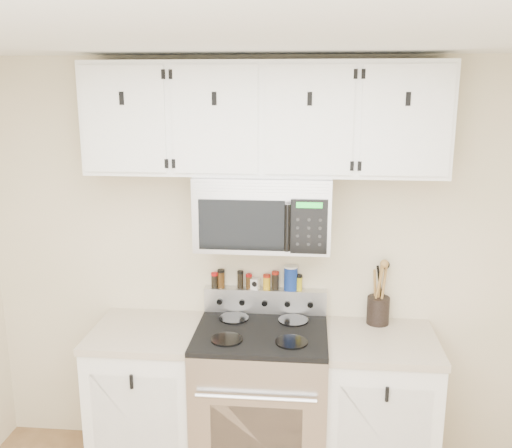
{
  "coord_description": "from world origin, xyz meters",
  "views": [
    {
      "loc": [
        0.26,
        -1.62,
        2.33
      ],
      "look_at": [
        -0.03,
        1.45,
        1.58
      ],
      "focal_mm": 40.0,
      "sensor_mm": 36.0,
      "label": 1
    }
  ],
  "objects": [
    {
      "name": "base_cabinet_right",
      "position": [
        0.69,
        1.45,
        0.46
      ],
      "size": [
        0.64,
        0.62,
        0.92
      ],
      "color": "white",
      "rests_on": "floor"
    },
    {
      "name": "utensil_crock",
      "position": [
        0.69,
        1.66,
        1.02
      ],
      "size": [
        0.13,
        0.13,
        0.39
      ],
      "color": "black",
      "rests_on": "base_cabinet_right"
    },
    {
      "name": "spice_jar_2",
      "position": [
        -0.16,
        1.71,
        1.16
      ],
      "size": [
        0.04,
        0.04,
        0.11
      ],
      "color": "black",
      "rests_on": "range"
    },
    {
      "name": "kitchen_timer",
      "position": [
        -0.07,
        1.71,
        1.13
      ],
      "size": [
        0.07,
        0.06,
        0.07
      ],
      "primitive_type": "cube",
      "rotation": [
        0.0,
        0.0,
        -0.32
      ],
      "color": "white",
      "rests_on": "range"
    },
    {
      "name": "spice_jar_4",
      "position": [
        0.01,
        1.71,
        1.15
      ],
      "size": [
        0.05,
        0.05,
        0.09
      ],
      "color": "gold",
      "rests_on": "range"
    },
    {
      "name": "spice_jar_6",
      "position": [
        0.14,
        1.71,
        1.15
      ],
      "size": [
        0.04,
        0.04,
        0.1
      ],
      "color": "#3B1F0E",
      "rests_on": "range"
    },
    {
      "name": "ceiling",
      "position": [
        0.0,
        0.0,
        2.5
      ],
      "size": [
        3.5,
        3.5,
        0.01
      ],
      "primitive_type": "cube",
      "color": "white",
      "rests_on": "back_wall"
    },
    {
      "name": "salt_canister",
      "position": [
        0.16,
        1.71,
        1.18
      ],
      "size": [
        0.08,
        0.08,
        0.15
      ],
      "color": "navy",
      "rests_on": "range"
    },
    {
      "name": "range",
      "position": [
        0.0,
        1.43,
        0.49
      ],
      "size": [
        0.76,
        0.65,
        1.1
      ],
      "color": "#B7B7BA",
      "rests_on": "floor"
    },
    {
      "name": "spice_jar_5",
      "position": [
        0.06,
        1.71,
        1.16
      ],
      "size": [
        0.04,
        0.04,
        0.11
      ],
      "color": "black",
      "rests_on": "range"
    },
    {
      "name": "upper_cabinets",
      "position": [
        -0.0,
        1.58,
        2.15
      ],
      "size": [
        2.0,
        0.35,
        0.62
      ],
      "color": "white",
      "rests_on": "back_wall"
    },
    {
      "name": "spice_jar_7",
      "position": [
        0.21,
        1.71,
        1.15
      ],
      "size": [
        0.04,
        0.04,
        0.1
      ],
      "color": "gold",
      "rests_on": "range"
    },
    {
      "name": "spice_jar_1",
      "position": [
        -0.28,
        1.71,
        1.16
      ],
      "size": [
        0.05,
        0.05,
        0.12
      ],
      "color": "#432910",
      "rests_on": "range"
    },
    {
      "name": "spice_jar_0",
      "position": [
        -0.32,
        1.71,
        1.15
      ],
      "size": [
        0.04,
        0.04,
        0.09
      ],
      "color": "black",
      "rests_on": "range"
    },
    {
      "name": "spice_jar_3",
      "position": [
        -0.1,
        1.71,
        1.15
      ],
      "size": [
        0.04,
        0.04,
        0.09
      ],
      "color": "#3A240E",
      "rests_on": "range"
    },
    {
      "name": "base_cabinet_left",
      "position": [
        -0.69,
        1.45,
        0.46
      ],
      "size": [
        0.64,
        0.62,
        0.92
      ],
      "color": "white",
      "rests_on": "floor"
    },
    {
      "name": "back_wall",
      "position": [
        0.0,
        1.75,
        1.25
      ],
      "size": [
        3.5,
        0.01,
        2.5
      ],
      "primitive_type": "cube",
      "color": "#C1B891",
      "rests_on": "floor"
    },
    {
      "name": "microwave",
      "position": [
        0.0,
        1.55,
        1.63
      ],
      "size": [
        0.76,
        0.44,
        0.42
      ],
      "color": "#9E9EA3",
      "rests_on": "back_wall"
    }
  ]
}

